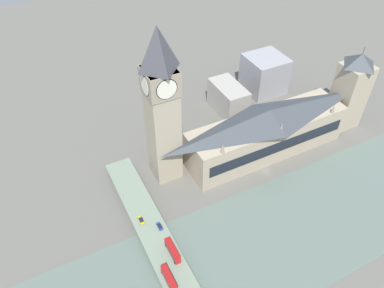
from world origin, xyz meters
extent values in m
plane|color=#605E56|center=(0.00, 0.00, 0.00)|extent=(600.00, 600.00, 0.00)
cube|color=slate|center=(-35.01, 0.00, 0.15)|extent=(58.03, 360.00, 0.30)
cube|color=tan|center=(14.08, -8.00, 10.98)|extent=(22.17, 89.73, 21.96)
cube|color=black|center=(2.85, -8.00, 12.08)|extent=(0.40, 82.56, 6.59)
pyramid|color=#3D4247|center=(14.08, -8.00, 25.27)|extent=(21.72, 87.94, 6.62)
cone|color=gray|center=(4.00, -42.10, 24.46)|extent=(2.20, 2.20, 5.00)
cone|color=gray|center=(4.00, -8.00, 24.46)|extent=(2.20, 2.20, 5.00)
cone|color=gray|center=(4.00, 26.10, 24.46)|extent=(2.20, 2.20, 5.00)
cube|color=tan|center=(23.83, 47.54, 31.25)|extent=(13.34, 13.34, 62.50)
cube|color=gray|center=(23.83, 47.54, 56.50)|extent=(14.14, 14.14, 12.01)
cylinder|color=black|center=(16.99, 47.54, 56.50)|extent=(0.50, 9.76, 9.76)
cylinder|color=silver|center=(16.85, 47.54, 56.50)|extent=(0.62, 9.04, 9.04)
cylinder|color=black|center=(30.68, 47.54, 56.50)|extent=(0.50, 9.76, 9.76)
cylinder|color=silver|center=(30.82, 47.54, 56.50)|extent=(0.62, 9.04, 9.04)
cylinder|color=black|center=(23.83, 40.69, 56.50)|extent=(9.76, 0.50, 9.76)
cylinder|color=silver|center=(23.83, 40.56, 56.50)|extent=(9.04, 0.62, 9.04)
cylinder|color=black|center=(23.83, 54.38, 56.50)|extent=(9.76, 0.50, 9.76)
cylinder|color=silver|center=(23.83, 54.52, 56.50)|extent=(9.04, 0.62, 9.04)
pyramid|color=#424247|center=(23.83, 47.54, 72.09)|extent=(13.61, 13.61, 19.18)
cube|color=tan|center=(14.08, -64.51, 19.76)|extent=(15.28, 15.28, 39.53)
pyramid|color=#3D4247|center=(14.08, -64.51, 42.97)|extent=(15.28, 15.28, 6.88)
cylinder|color=#333338|center=(14.08, -64.51, 48.41)|extent=(0.30, 0.30, 4.00)
cube|color=#5D6A59|center=(-35.01, 68.88, 1.49)|extent=(3.00, 11.34, 2.97)
cube|color=#5D6A59|center=(16.81, 68.88, 1.49)|extent=(3.00, 11.34, 2.97)
cube|color=gray|center=(-35.01, 68.88, 3.57)|extent=(148.06, 13.34, 1.20)
cube|color=red|center=(-24.30, 65.80, 5.60)|extent=(11.16, 2.53, 1.94)
cube|color=black|center=(-24.30, 65.80, 5.99)|extent=(10.04, 2.59, 0.86)
cube|color=red|center=(-24.30, 65.80, 7.72)|extent=(10.94, 2.53, 2.28)
cube|color=black|center=(-24.30, 65.80, 7.83)|extent=(10.04, 2.59, 1.10)
cube|color=#A01515|center=(-24.30, 65.80, 8.94)|extent=(10.82, 2.40, 0.16)
cylinder|color=black|center=(-19.64, 64.65, 4.75)|extent=(1.15, 0.28, 1.15)
cylinder|color=black|center=(-19.64, 66.96, 4.75)|extent=(1.15, 0.28, 1.15)
cylinder|color=black|center=(-28.85, 64.65, 4.75)|extent=(1.15, 0.28, 1.15)
cylinder|color=black|center=(-28.85, 66.96, 4.75)|extent=(1.15, 0.28, 1.15)
cube|color=red|center=(-35.21, 72.30, 5.56)|extent=(11.44, 2.45, 1.96)
cube|color=black|center=(-35.21, 72.30, 5.95)|extent=(10.29, 2.51, 0.86)
cube|color=red|center=(-35.21, 72.30, 7.70)|extent=(11.21, 2.45, 2.30)
cube|color=black|center=(-35.21, 72.30, 7.81)|extent=(10.29, 2.51, 1.11)
cube|color=#A01515|center=(-35.21, 72.30, 8.93)|extent=(11.09, 2.33, 0.16)
cylinder|color=black|center=(-30.31, 71.18, 4.68)|extent=(1.02, 0.28, 1.02)
cylinder|color=black|center=(-30.31, 73.42, 4.68)|extent=(1.02, 0.28, 1.02)
cube|color=gold|center=(-2.59, 71.57, 4.68)|extent=(4.76, 1.82, 0.58)
cube|color=black|center=(-2.73, 71.57, 5.23)|extent=(2.47, 1.64, 0.51)
cylinder|color=black|center=(-0.64, 70.75, 4.48)|extent=(0.62, 0.22, 0.62)
cylinder|color=black|center=(-0.64, 72.39, 4.48)|extent=(0.62, 0.22, 0.62)
cylinder|color=black|center=(-4.53, 70.75, 4.48)|extent=(0.62, 0.22, 0.62)
cylinder|color=black|center=(-4.53, 72.39, 4.48)|extent=(0.62, 0.22, 0.62)
cube|color=navy|center=(-9.39, 65.37, 4.67)|extent=(4.40, 1.72, 0.56)
cube|color=black|center=(-9.52, 65.37, 5.17)|extent=(2.29, 1.55, 0.44)
cylinder|color=black|center=(-7.62, 64.60, 4.48)|extent=(0.61, 0.22, 0.61)
cylinder|color=black|center=(-7.62, 66.14, 4.48)|extent=(0.61, 0.22, 0.61)
cylinder|color=black|center=(-11.16, 64.60, 4.48)|extent=(0.61, 0.22, 0.61)
cylinder|color=black|center=(-11.16, 66.14, 4.48)|extent=(0.61, 0.22, 0.61)
cube|color=#939399|center=(65.19, -42.68, 12.24)|extent=(24.16, 24.29, 24.49)
cube|color=#A39E93|center=(55.75, -9.27, 9.17)|extent=(27.18, 14.91, 18.34)
camera|label=1|loc=(-104.13, 97.37, 144.00)|focal=35.00mm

